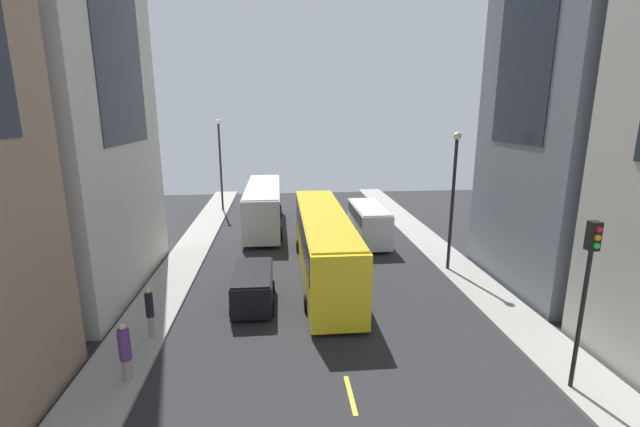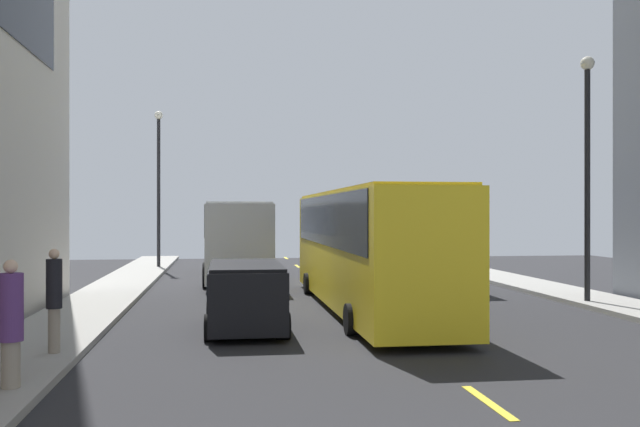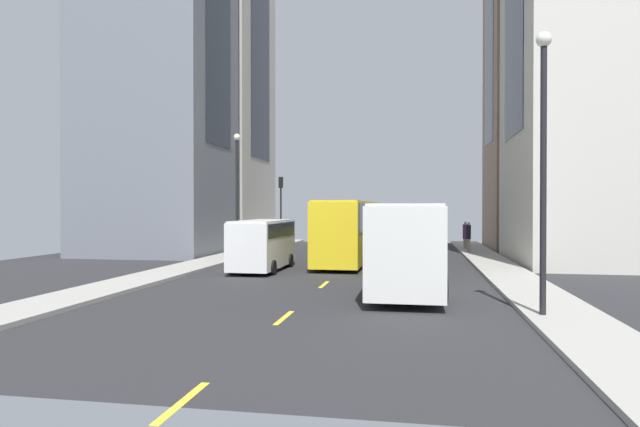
{
  "view_description": "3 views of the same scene",
  "coord_description": "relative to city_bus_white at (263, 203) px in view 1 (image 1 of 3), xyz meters",
  "views": [
    {
      "loc": [
        -2.14,
        -26.07,
        9.03
      ],
      "look_at": [
        0.43,
        1.06,
        2.46
      ],
      "focal_mm": 24.15,
      "sensor_mm": 36.0,
      "label": 1
    },
    {
      "loc": [
        -4.07,
        -24.38,
        2.93
      ],
      "look_at": [
        -0.73,
        -0.34,
        2.92
      ],
      "focal_mm": 39.42,
      "sensor_mm": 36.0,
      "label": 2
    },
    {
      "loc": [
        -3.81,
        29.43,
        3.22
      ],
      "look_at": [
        1.17,
        1.4,
        2.92
      ],
      "focal_mm": 30.58,
      "sensor_mm": 36.0,
      "label": 3
    }
  ],
  "objects": [
    {
      "name": "ground_plane",
      "position": [
        3.45,
        -6.94,
        -2.01
      ],
      "size": [
        42.46,
        42.46,
        0.0
      ],
      "primitive_type": "plane",
      "color": "#28282B"
    },
    {
      "name": "sidewalk_west",
      "position": [
        -4.61,
        -6.94,
        -1.93
      ],
      "size": [
        2.35,
        44.0,
        0.15
      ],
      "primitive_type": "cube",
      "color": "#9E9B93",
      "rests_on": "ground"
    },
    {
      "name": "sidewalk_east",
      "position": [
        11.5,
        -6.94,
        -1.93
      ],
      "size": [
        2.35,
        44.0,
        0.15
      ],
      "primitive_type": "cube",
      "color": "#9E9B93",
      "rests_on": "ground"
    },
    {
      "name": "lane_stripe_1",
      "position": [
        3.45,
        -20.94,
        -2.0
      ],
      "size": [
        0.16,
        2.0,
        0.01
      ],
      "primitive_type": "cube",
      "color": "yellow",
      "rests_on": "ground"
    },
    {
      "name": "lane_stripe_2",
      "position": [
        3.45,
        -13.94,
        -2.0
      ],
      "size": [
        0.16,
        2.0,
        0.01
      ],
      "primitive_type": "cube",
      "color": "yellow",
      "rests_on": "ground"
    },
    {
      "name": "lane_stripe_3",
      "position": [
        3.45,
        -6.94,
        -2.0
      ],
      "size": [
        0.16,
        2.0,
        0.01
      ],
      "primitive_type": "cube",
      "color": "yellow",
      "rests_on": "ground"
    },
    {
      "name": "lane_stripe_4",
      "position": [
        3.45,
        0.06,
        -2.0
      ],
      "size": [
        0.16,
        2.0,
        0.01
      ],
      "primitive_type": "cube",
      "color": "yellow",
      "rests_on": "ground"
    },
    {
      "name": "lane_stripe_5",
      "position": [
        3.45,
        7.06,
        -2.0
      ],
      "size": [
        0.16,
        2.0,
        0.01
      ],
      "primitive_type": "cube",
      "color": "yellow",
      "rests_on": "ground"
    },
    {
      "name": "lane_stripe_6",
      "position": [
        3.45,
        14.06,
        -2.0
      ],
      "size": [
        0.16,
        2.0,
        0.01
      ],
      "primitive_type": "cube",
      "color": "yellow",
      "rests_on": "ground"
    },
    {
      "name": "city_bus_white",
      "position": [
        0.0,
        0.0,
        0.0
      ],
      "size": [
        2.8,
        11.52,
        3.35
      ],
      "color": "silver",
      "rests_on": "ground"
    },
    {
      "name": "streetcar_yellow",
      "position": [
        3.65,
        -10.45,
        0.12
      ],
      "size": [
        2.7,
        13.86,
        3.59
      ],
      "color": "yellow",
      "rests_on": "ground"
    },
    {
      "name": "delivery_van_white",
      "position": [
        7.42,
        -4.49,
        -0.49
      ],
      "size": [
        2.25,
        5.83,
        2.58
      ],
      "color": "white",
      "rests_on": "ground"
    },
    {
      "name": "car_black_0",
      "position": [
        -0.06,
        -13.84,
        -1.02
      ],
      "size": [
        1.97,
        4.01,
        1.68
      ],
      "color": "black",
      "rests_on": "ground"
    },
    {
      "name": "pedestrian_waiting_curb",
      "position": [
        -3.97,
        -19.59,
        -0.79
      ],
      "size": [
        0.39,
        0.39,
        2.04
      ],
      "rotation": [
        0.0,
        0.0,
        1.9
      ],
      "color": "gray",
      "rests_on": "ground"
    },
    {
      "name": "pedestrian_crossing_near",
      "position": [
        -3.95,
        -16.76,
        -0.74
      ],
      "size": [
        0.31,
        0.31,
        2.07
      ],
      "rotation": [
        0.0,
        0.0,
        1.51
      ],
      "color": "gray",
      "rests_on": "ground"
    },
    {
      "name": "traffic_light_near_corner",
      "position": [
        10.73,
        -21.39,
        2.07
      ],
      "size": [
        0.32,
        0.44,
        5.62
      ],
      "color": "black",
      "rests_on": "ground"
    },
    {
      "name": "streetlamp_near",
      "position": [
        -3.93,
        6.01,
        3.02
      ],
      "size": [
        0.44,
        0.44,
        8.1
      ],
      "color": "black",
      "rests_on": "ground"
    },
    {
      "name": "streetlamp_far",
      "position": [
        10.83,
        -10.47,
        2.83
      ],
      "size": [
        0.44,
        0.44,
        7.75
      ],
      "color": "black",
      "rests_on": "ground"
    }
  ]
}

